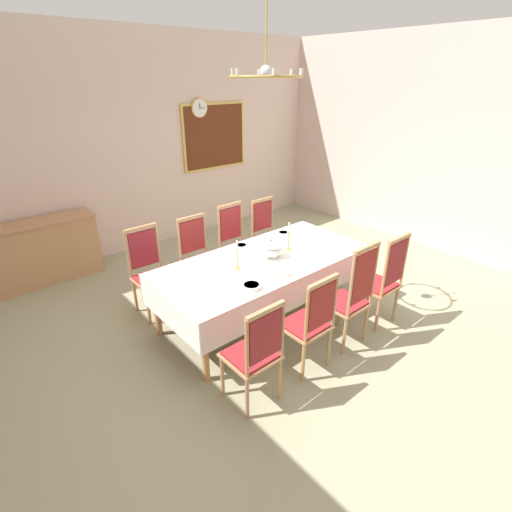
{
  "coord_description": "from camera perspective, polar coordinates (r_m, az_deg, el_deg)",
  "views": [
    {
      "loc": [
        -2.68,
        -2.88,
        2.72
      ],
      "look_at": [
        -0.06,
        0.19,
        0.81
      ],
      "focal_mm": 26.84,
      "sensor_mm": 36.0,
      "label": 1
    }
  ],
  "objects": [
    {
      "name": "chair_north_a",
      "position": [
        4.83,
        -15.48,
        -2.07
      ],
      "size": [
        0.44,
        0.42,
        1.1
      ],
      "rotation": [
        0.0,
        0.0,
        3.14
      ],
      "color": "#AC8552",
      "rests_on": "ground"
    },
    {
      "name": "ground",
      "position": [
        4.79,
        2.06,
        -9.52
      ],
      "size": [
        7.18,
        6.21,
        0.04
      ],
      "primitive_type": "cube",
      "color": "#9E9D7C"
    },
    {
      "name": "back_wall",
      "position": [
        6.67,
        -16.94,
        15.54
      ],
      "size": [
        7.18,
        0.08,
        3.39
      ],
      "primitive_type": "cube",
      "color": "beige",
      "rests_on": "ground"
    },
    {
      "name": "tablecloth",
      "position": [
        4.5,
        1.22,
        -1.46
      ],
      "size": [
        2.57,
        1.19,
        0.36
      ],
      "color": "white",
      "rests_on": "dining_table"
    },
    {
      "name": "soup_tureen",
      "position": [
        4.48,
        2.25,
        1.17
      ],
      "size": [
        0.28,
        0.28,
        0.22
      ],
      "color": "white",
      "rests_on": "tablecloth"
    },
    {
      "name": "spoon_primary",
      "position": [
        4.07,
        2.77,
        -3.06
      ],
      "size": [
        0.05,
        0.18,
        0.01
      ],
      "rotation": [
        0.0,
        0.0,
        -0.16
      ],
      "color": "gold",
      "rests_on": "tablecloth"
    },
    {
      "name": "candlestick_west",
      "position": [
        4.17,
        -2.81,
        -0.31
      ],
      "size": [
        0.07,
        0.07,
        0.34
      ],
      "color": "gold",
      "rests_on": "tablecloth"
    },
    {
      "name": "bowl_far_left",
      "position": [
        3.85,
        -0.68,
        -4.5
      ],
      "size": [
        0.19,
        0.19,
        0.05
      ],
      "color": "white",
      "rests_on": "tablecloth"
    },
    {
      "name": "right_wall",
      "position": [
        7.01,
        25.64,
        14.63
      ],
      "size": [
        0.08,
        6.21,
        3.39
      ],
      "primitive_type": "cube",
      "color": "beige",
      "rests_on": "ground"
    },
    {
      "name": "chandelier",
      "position": [
        4.01,
        1.51,
        25.32
      ],
      "size": [
        0.72,
        0.71,
        0.66
      ],
      "color": "gold"
    },
    {
      "name": "chair_south_a",
      "position": [
        3.41,
        -0.11,
        -14.13
      ],
      "size": [
        0.44,
        0.42,
        1.06
      ],
      "color": "#AC7C55",
      "rests_on": "ground"
    },
    {
      "name": "chair_south_d",
      "position": [
        4.66,
        18.35,
        -3.32
      ],
      "size": [
        0.44,
        0.42,
        1.15
      ],
      "color": "#AC834F",
      "rests_on": "ground"
    },
    {
      "name": "chair_south_b",
      "position": [
        3.8,
        8.0,
        -9.65
      ],
      "size": [
        0.44,
        0.42,
        1.07
      ],
      "color": "#B27A57",
      "rests_on": "ground"
    },
    {
      "name": "framed_painting",
      "position": [
        7.3,
        -6.19,
        17.28
      ],
      "size": [
        1.32,
        0.05,
        1.15
      ],
      "color": "#D1B251"
    },
    {
      "name": "chair_south_c",
      "position": [
        4.19,
        13.97,
        -5.73
      ],
      "size": [
        0.44,
        0.42,
        1.22
      ],
      "color": "tan",
      "rests_on": "ground"
    },
    {
      "name": "mounted_clock",
      "position": [
        7.07,
        -8.5,
        20.99
      ],
      "size": [
        0.31,
        0.06,
        0.31
      ],
      "color": "#D1B251"
    },
    {
      "name": "bowl_near_left",
      "position": [
        4.11,
        4.05,
        -2.61
      ],
      "size": [
        0.15,
        0.15,
        0.03
      ],
      "color": "white",
      "rests_on": "tablecloth"
    },
    {
      "name": "chair_north_c",
      "position": [
        5.44,
        -2.98,
        2.06
      ],
      "size": [
        0.44,
        0.42,
        1.11
      ],
      "rotation": [
        0.0,
        0.0,
        3.14
      ],
      "color": "tan",
      "rests_on": "ground"
    },
    {
      "name": "sideboard",
      "position": [
        6.21,
        -28.91,
        0.65
      ],
      "size": [
        1.44,
        0.48,
        0.9
      ],
      "rotation": [
        0.0,
        0.0,
        3.14
      ],
      "color": "tan",
      "rests_on": "ground"
    },
    {
      "name": "candlestick_east",
      "position": [
        4.65,
        4.89,
        2.5
      ],
      "size": [
        0.07,
        0.07,
        0.36
      ],
      "color": "gold",
      "rests_on": "tablecloth"
    },
    {
      "name": "bowl_near_right",
      "position": [
        5.17,
        4.08,
        3.44
      ],
      "size": [
        0.14,
        0.14,
        0.03
      ],
      "color": "white",
      "rests_on": "tablecloth"
    },
    {
      "name": "chair_north_b",
      "position": [
        5.12,
        -8.56,
        0.1
      ],
      "size": [
        0.44,
        0.42,
        1.07
      ],
      "rotation": [
        0.0,
        0.0,
        3.14
      ],
      "color": "#B5824E",
      "rests_on": "ground"
    },
    {
      "name": "spoon_secondary",
      "position": [
        5.26,
        4.7,
        3.65
      ],
      "size": [
        0.04,
        0.18,
        0.01
      ],
      "rotation": [
        0.0,
        0.0,
        -0.15
      ],
      "color": "gold",
      "rests_on": "tablecloth"
    },
    {
      "name": "chair_north_d",
      "position": [
        5.8,
        1.78,
        3.45
      ],
      "size": [
        0.44,
        0.42,
        1.06
      ],
      "rotation": [
        0.0,
        0.0,
        3.14
      ],
      "color": "tan",
      "rests_on": "ground"
    },
    {
      "name": "dining_table",
      "position": [
        4.49,
        1.22,
        -1.32
      ],
      "size": [
        2.55,
        1.17,
        0.77
      ],
      "color": "#BC844D",
      "rests_on": "ground"
    },
    {
      "name": "bowl_far_right",
      "position": [
        4.78,
        -2.22,
        1.56
      ],
      "size": [
        0.15,
        0.15,
        0.03
      ],
      "color": "white",
      "rests_on": "tablecloth"
    }
  ]
}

